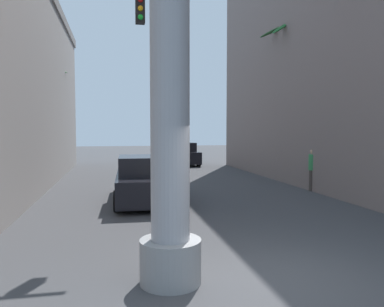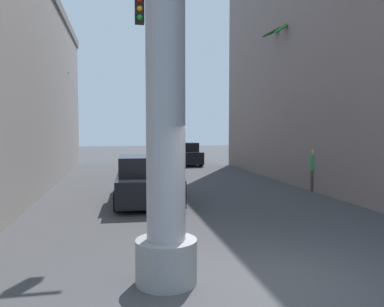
# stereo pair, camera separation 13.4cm
# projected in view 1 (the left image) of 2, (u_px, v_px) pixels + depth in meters

# --- Properties ---
(ground_plane) EXTENTS (84.96, 84.96, 0.00)m
(ground_plane) POSITION_uv_depth(u_px,v_px,m) (173.00, 188.00, 15.64)
(ground_plane) COLOR #424244
(street_lamp) EXTENTS (2.22, 0.28, 7.39)m
(street_lamp) POSITION_uv_depth(u_px,v_px,m) (359.00, 71.00, 12.56)
(street_lamp) COLOR #59595E
(street_lamp) RESTS_ON ground
(traffic_light_mast) EXTENTS (5.20, 0.32, 6.11)m
(traffic_light_mast) POSITION_uv_depth(u_px,v_px,m) (27.00, 54.00, 9.23)
(traffic_light_mast) COLOR #333333
(traffic_light_mast) RESTS_ON ground
(car_lead) EXTENTS (2.29, 4.90, 1.56)m
(car_lead) POSITION_uv_depth(u_px,v_px,m) (147.00, 180.00, 12.85)
(car_lead) COLOR black
(car_lead) RESTS_ON ground
(car_far) EXTENTS (2.21, 4.43, 1.56)m
(car_far) POSITION_uv_depth(u_px,v_px,m) (181.00, 154.00, 26.33)
(car_far) COLOR black
(car_far) RESTS_ON ground
(palm_tree_mid_right) EXTENTS (3.25, 3.32, 7.63)m
(palm_tree_mid_right) POSITION_uv_depth(u_px,v_px,m) (293.00, 84.00, 17.79)
(palm_tree_mid_right) COLOR brown
(palm_tree_mid_right) RESTS_ON ground
(palm_tree_far_left) EXTENTS (3.15, 3.19, 6.31)m
(palm_tree_far_left) POSITION_uv_depth(u_px,v_px,m) (40.00, 99.00, 20.96)
(palm_tree_far_left) COLOR brown
(palm_tree_far_left) RESTS_ON ground
(pedestrian_mid_right) EXTENTS (0.43, 0.43, 1.69)m
(pedestrian_mid_right) POSITION_uv_depth(u_px,v_px,m) (313.00, 166.00, 14.89)
(pedestrian_mid_right) COLOR #3F3833
(pedestrian_mid_right) RESTS_ON ground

